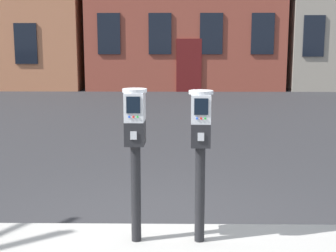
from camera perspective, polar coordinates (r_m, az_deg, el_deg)
ground_plane at (r=4.73m, az=-1.05°, el=-14.15°), size 160.00×160.00×0.00m
parking_meter_near_kerb at (r=4.21m, az=-3.96°, el=-1.41°), size 0.22×0.26×1.40m
parking_meter_twin_adjacent at (r=4.20m, az=3.93°, el=-1.57°), size 0.22×0.26×1.39m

